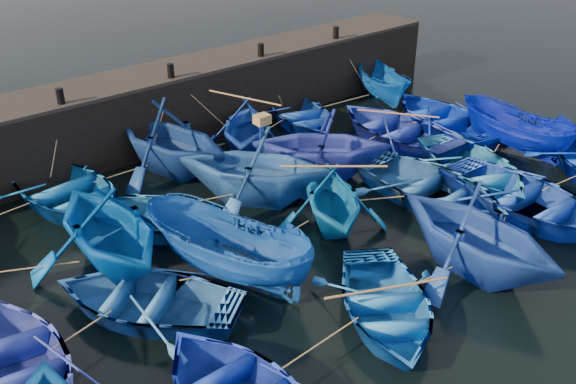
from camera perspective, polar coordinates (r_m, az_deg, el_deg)
ground at (r=17.55m, az=6.76°, el=-5.85°), size 120.00×120.00×0.00m
quay_wall at (r=24.47m, az=-11.15°, el=7.42°), size 26.00×2.50×2.50m
quay_top at (r=24.04m, az=-11.44°, el=10.33°), size 26.00×2.50×0.12m
bollard_1 at (r=21.62m, az=-19.59°, el=8.04°), size 0.24×0.24×0.50m
bollard_2 at (r=23.19m, az=-10.39°, el=10.57°), size 0.24×0.24×0.50m
bollard_3 at (r=25.30m, az=-2.43°, el=12.52°), size 0.24×0.24×0.50m
bollard_4 at (r=27.83m, az=4.29°, el=13.96°), size 0.24×0.24×0.50m
boat_1 at (r=20.67m, az=-19.13°, el=0.06°), size 4.38×5.66×1.08m
boat_2 at (r=21.67m, az=-10.52°, el=4.79°), size 5.28×5.78×2.59m
boat_3 at (r=23.07m, az=-3.83°, el=5.94°), size 5.01×5.05×2.01m
boat_4 at (r=25.36m, az=1.25°, el=6.82°), size 4.33×5.18×0.92m
boat_5 at (r=28.06m, az=8.51°, el=9.38°), size 3.05×4.27×1.55m
boat_7 at (r=17.06m, az=-15.69°, el=-2.90°), size 4.35×4.98×2.52m
boat_8 at (r=18.75m, az=-11.66°, el=-2.21°), size 5.11×5.34×0.90m
boat_9 at (r=19.55m, az=-2.93°, el=2.44°), size 6.24×6.33×2.53m
boat_10 at (r=21.13m, az=2.97°, el=4.32°), size 5.97×5.94×2.38m
boat_11 at (r=24.29m, az=9.62°, el=5.62°), size 3.86×5.35×1.10m
boat_12 at (r=25.59m, az=13.56°, el=6.42°), size 5.02×6.08×1.09m
boat_13 at (r=14.53m, az=-23.63°, el=-14.28°), size 4.64×5.88×1.10m
boat_14 at (r=15.62m, az=-12.45°, el=-9.15°), size 5.41×5.69×0.96m
boat_15 at (r=16.12m, az=-5.47°, el=-5.24°), size 3.40×5.13×1.86m
boat_16 at (r=18.32m, az=3.95°, el=-0.52°), size 4.70×4.85×1.95m
boat_17 at (r=20.27m, az=12.61°, el=0.46°), size 3.99×5.42×1.09m
boat_18 at (r=21.92m, az=16.21°, el=2.15°), size 5.09×5.94×1.04m
boat_19 at (r=24.41m, az=19.53°, el=5.19°), size 1.99×4.47×1.68m
boat_22 at (r=15.26m, az=8.65°, el=-9.88°), size 5.04×5.36×0.91m
boat_23 at (r=16.92m, az=16.51°, el=-3.31°), size 4.27×4.91×2.52m
boat_24 at (r=20.33m, az=20.43°, el=-0.56°), size 4.17×5.68×1.15m
wooden_crate at (r=19.14m, az=-2.32°, el=6.47°), size 0.44×0.37×0.28m
mooring_ropes at (r=20.05m, az=-3.46°, el=1.83°), size 18.55×11.78×2.10m
loose_oars at (r=19.69m, az=4.40°, el=3.43°), size 10.22×11.75×1.17m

